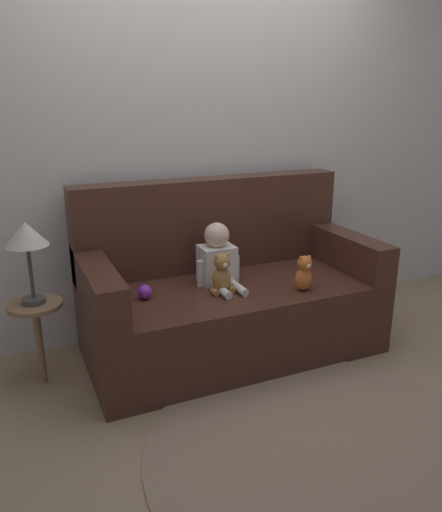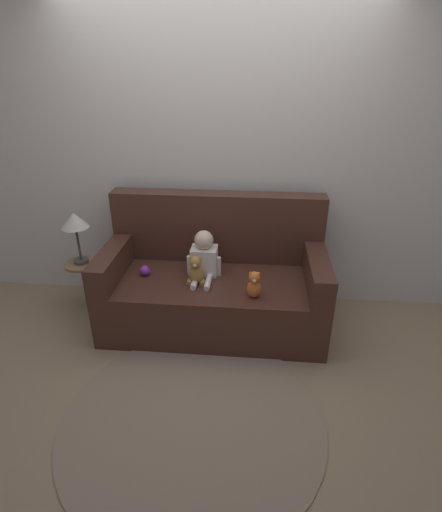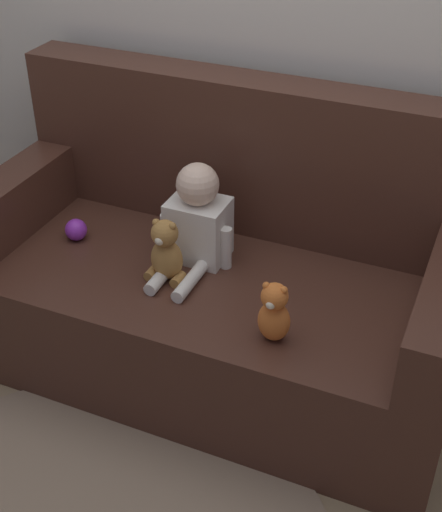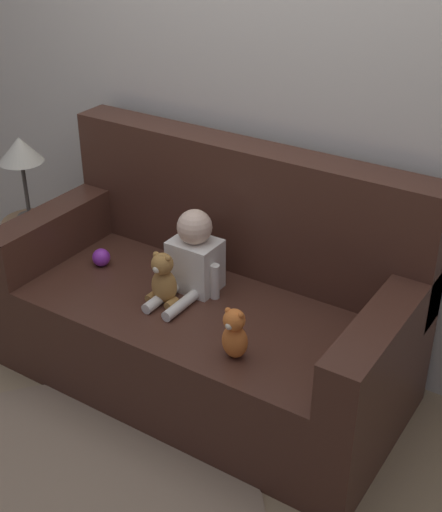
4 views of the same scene
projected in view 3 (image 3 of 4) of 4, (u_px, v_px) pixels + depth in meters
The scene contains 6 objects.
ground_plane at pixel (213, 362), 2.80m from camera, with size 12.00×12.00×0.00m, color #9E8460.
couch at pixel (220, 281), 2.66m from camera, with size 1.78×0.86×1.04m.
person_baby at pixel (197, 221), 2.52m from camera, with size 0.28×0.37×0.37m.
teddy_bear_brown at pixel (166, 252), 2.44m from camera, with size 0.14×0.11×0.24m.
plush_toy_side at pixel (274, 312), 2.18m from camera, with size 0.10×0.10×0.21m.
toy_ball at pixel (76, 230), 2.69m from camera, with size 0.08×0.08×0.08m.
Camera 3 is at (0.85, -1.90, 1.92)m, focal length 50.00 mm.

